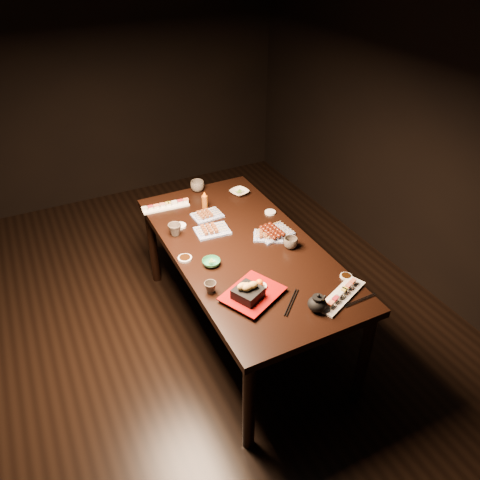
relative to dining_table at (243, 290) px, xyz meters
name	(u,v)px	position (x,y,z in m)	size (l,w,h in m)	color
ground	(188,351)	(-0.45, -0.03, -0.38)	(5.00, 5.00, 0.00)	black
dining_table	(243,290)	(0.00, 0.00, 0.00)	(0.90, 1.80, 0.75)	black
sushi_platter_near	(342,294)	(0.28, -0.69, 0.40)	(0.38, 0.10, 0.05)	white
sushi_platter_far	(165,205)	(-0.29, 0.70, 0.40)	(0.35, 0.10, 0.04)	white
yakitori_plate_center	(212,228)	(-0.11, 0.25, 0.40)	(0.23, 0.17, 0.06)	#828EB6
yakitori_plate_right	(269,234)	(0.20, 0.02, 0.40)	(0.20, 0.14, 0.05)	#828EB6
yakitori_plate_left	(207,213)	(-0.06, 0.45, 0.40)	(0.21, 0.15, 0.05)	#828EB6
tsukune_plate	(275,231)	(0.25, 0.03, 0.40)	(0.23, 0.17, 0.06)	#828EB6
edamame_bowl_green	(211,263)	(-0.27, -0.09, 0.39)	(0.11, 0.11, 0.04)	#2A804E
edamame_bowl_cream	(239,192)	(0.29, 0.64, 0.39)	(0.13, 0.13, 0.03)	#F1DFC5
tempura_tray	(253,288)	(-0.17, -0.46, 0.43)	(0.33, 0.26, 0.12)	black
teacup_near_left	(210,287)	(-0.37, -0.32, 0.41)	(0.07, 0.07, 0.07)	#4E453C
teacup_mid_right	(291,243)	(0.27, -0.15, 0.41)	(0.09, 0.09, 0.07)	#4E453C
teacup_far_left	(175,230)	(-0.35, 0.33, 0.42)	(0.09, 0.09, 0.08)	#4E453C
teacup_far_right	(197,186)	(0.02, 0.83, 0.42)	(0.11, 0.11, 0.08)	#4E453C
teapot	(318,302)	(0.09, -0.71, 0.43)	(0.13, 0.13, 0.11)	black
condiment_bottle	(205,200)	(-0.03, 0.57, 0.44)	(0.04, 0.04, 0.13)	brown
sauce_dish_west	(185,258)	(-0.39, 0.04, 0.38)	(0.09, 0.09, 0.02)	white
sauce_dish_east	(270,212)	(0.36, 0.29, 0.38)	(0.08, 0.08, 0.01)	white
sauce_dish_se	(346,276)	(0.41, -0.56, 0.38)	(0.07, 0.07, 0.01)	white
sauce_dish_nw	(180,226)	(-0.29, 0.41, 0.38)	(0.09, 0.09, 0.02)	white
chopsticks_near	(291,302)	(-0.01, -0.60, 0.38)	(0.24, 0.02, 0.01)	black
chopsticks_se	(360,300)	(0.35, -0.76, 0.38)	(0.22, 0.02, 0.01)	black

